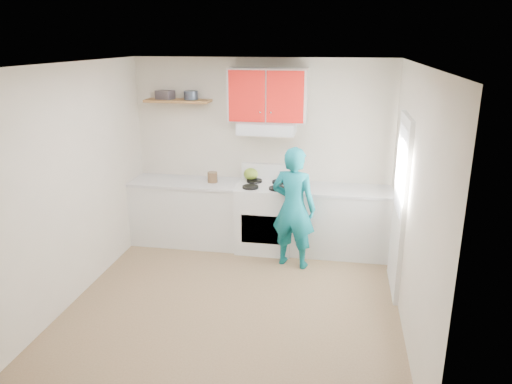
% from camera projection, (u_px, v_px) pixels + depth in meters
% --- Properties ---
extents(floor, '(3.80, 3.80, 0.00)m').
position_uv_depth(floor, '(234.00, 304.00, 5.43)').
color(floor, brown).
rests_on(floor, ground).
extents(ceiling, '(3.60, 3.80, 0.04)m').
position_uv_depth(ceiling, '(231.00, 64.00, 4.64)').
color(ceiling, white).
rests_on(ceiling, floor).
extents(back_wall, '(3.60, 0.04, 2.60)m').
position_uv_depth(back_wall, '(262.00, 153.00, 6.82)').
color(back_wall, beige).
rests_on(back_wall, floor).
extents(front_wall, '(3.60, 0.04, 2.60)m').
position_uv_depth(front_wall, '(171.00, 278.00, 3.25)').
color(front_wall, beige).
rests_on(front_wall, floor).
extents(left_wall, '(0.04, 3.80, 2.60)m').
position_uv_depth(left_wall, '(73.00, 185.00, 5.33)').
color(left_wall, beige).
rests_on(left_wall, floor).
extents(right_wall, '(0.04, 3.80, 2.60)m').
position_uv_depth(right_wall, '(412.00, 203.00, 4.74)').
color(right_wall, beige).
rests_on(right_wall, floor).
extents(door, '(0.05, 0.85, 2.05)m').
position_uv_depth(door, '(400.00, 206.00, 5.48)').
color(door, white).
rests_on(door, floor).
extents(door_glass, '(0.01, 0.55, 0.95)m').
position_uv_depth(door_glass, '(401.00, 170.00, 5.36)').
color(door_glass, white).
rests_on(door_glass, door).
extents(counter_left, '(1.52, 0.60, 0.90)m').
position_uv_depth(counter_left, '(187.00, 212.00, 6.97)').
color(counter_left, silver).
rests_on(counter_left, floor).
extents(counter_right, '(1.32, 0.60, 0.90)m').
position_uv_depth(counter_right, '(341.00, 222.00, 6.61)').
color(counter_right, silver).
rests_on(counter_right, floor).
extents(stove, '(0.76, 0.65, 0.92)m').
position_uv_depth(stove, '(265.00, 217.00, 6.75)').
color(stove, white).
rests_on(stove, floor).
extents(range_hood, '(0.76, 0.44, 0.15)m').
position_uv_depth(range_hood, '(267.00, 128.00, 6.48)').
color(range_hood, silver).
rests_on(range_hood, back_wall).
extents(upper_cabinets, '(1.02, 0.33, 0.70)m').
position_uv_depth(upper_cabinets, '(268.00, 95.00, 6.40)').
color(upper_cabinets, red).
rests_on(upper_cabinets, back_wall).
extents(shelf, '(0.90, 0.30, 0.04)m').
position_uv_depth(shelf, '(178.00, 101.00, 6.65)').
color(shelf, brown).
rests_on(shelf, back_wall).
extents(books, '(0.27, 0.22, 0.12)m').
position_uv_depth(books, '(165.00, 95.00, 6.67)').
color(books, '#433B40').
rests_on(books, shelf).
extents(tin, '(0.20, 0.20, 0.12)m').
position_uv_depth(tin, '(191.00, 95.00, 6.61)').
color(tin, '#333D4C').
rests_on(tin, shelf).
extents(kettle, '(0.25, 0.25, 0.18)m').
position_uv_depth(kettle, '(251.00, 174.00, 6.85)').
color(kettle, olive).
rests_on(kettle, stove).
extents(crock, '(0.16, 0.16, 0.17)m').
position_uv_depth(crock, '(212.00, 178.00, 6.74)').
color(crock, '#4D3621').
rests_on(crock, counter_left).
extents(cutting_board, '(0.36, 0.30, 0.02)m').
position_uv_depth(cutting_board, '(333.00, 190.00, 6.47)').
color(cutting_board, olive).
rests_on(cutting_board, counter_right).
extents(silicone_mat, '(0.33, 0.29, 0.01)m').
position_uv_depth(silicone_mat, '(373.00, 192.00, 6.38)').
color(silicone_mat, red).
rests_on(silicone_mat, counter_right).
extents(person, '(0.65, 0.51, 1.58)m').
position_uv_depth(person, '(294.00, 208.00, 6.14)').
color(person, '#0D6A76').
rests_on(person, floor).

